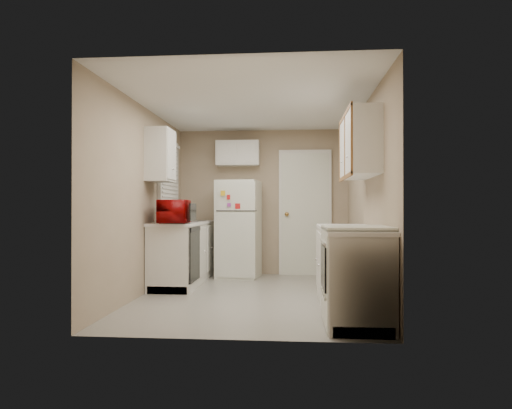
{
  "coord_description": "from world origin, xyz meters",
  "views": [
    {
      "loc": [
        0.51,
        -5.69,
        1.11
      ],
      "look_at": [
        0.0,
        0.5,
        1.15
      ],
      "focal_mm": 32.0,
      "sensor_mm": 36.0,
      "label": 1
    }
  ],
  "objects": [
    {
      "name": "interior_door",
      "position": [
        0.7,
        1.86,
        1.02
      ],
      "size": [
        0.86,
        0.06,
        2.08
      ],
      "primitive_type": "cube",
      "color": "silver",
      "rests_on": "floor"
    },
    {
      "name": "wall_back",
      "position": [
        0.0,
        1.9,
        1.2
      ],
      "size": [
        2.8,
        2.8,
        0.0
      ],
      "primitive_type": "plane",
      "color": "tan",
      "rests_on": "floor"
    },
    {
      "name": "dishwasher",
      "position": [
        -0.81,
        0.3,
        0.49
      ],
      "size": [
        0.03,
        0.58,
        0.72
      ],
      "primitive_type": "cube",
      "color": "black",
      "rests_on": "floor"
    },
    {
      "name": "refrigerator",
      "position": [
        -0.36,
        1.52,
        0.77
      ],
      "size": [
        0.7,
        0.69,
        1.54
      ],
      "primitive_type": "cube",
      "rotation": [
        0.0,
        0.0,
        -0.13
      ],
      "color": "silver",
      "rests_on": "floor"
    },
    {
      "name": "soap_bottle",
      "position": [
        -1.15,
        1.55,
        1.0
      ],
      "size": [
        0.08,
        0.08,
        0.17
      ],
      "primitive_type": "imported",
      "rotation": [
        0.0,
        0.0,
        -0.03
      ],
      "color": "white",
      "rests_on": "left_counter"
    },
    {
      "name": "microwave",
      "position": [
        -1.06,
        0.2,
        1.05
      ],
      "size": [
        0.59,
        0.38,
        0.37
      ],
      "primitive_type": "imported",
      "rotation": [
        0.0,
        0.0,
        1.7
      ],
      "color": "#840405",
      "rests_on": "left_counter"
    },
    {
      "name": "wall_left",
      "position": [
        -1.4,
        0.0,
        1.2
      ],
      "size": [
        3.8,
        3.8,
        0.0
      ],
      "primitive_type": "plane",
      "color": "tan",
      "rests_on": "floor"
    },
    {
      "name": "right_counter",
      "position": [
        1.1,
        -0.8,
        0.45
      ],
      "size": [
        0.6,
        2.0,
        0.9
      ],
      "primitive_type": "cube",
      "color": "silver",
      "rests_on": "floor"
    },
    {
      "name": "window_blinds",
      "position": [
        -1.36,
        1.05,
        1.6
      ],
      "size": [
        0.1,
        0.98,
        1.08
      ],
      "primitive_type": "cube",
      "color": "silver",
      "rests_on": "wall_left"
    },
    {
      "name": "upper_cabinet_right",
      "position": [
        1.25,
        -0.5,
        1.8
      ],
      "size": [
        0.3,
        1.2,
        0.7
      ],
      "primitive_type": "cube",
      "color": "silver",
      "rests_on": "wall_right"
    },
    {
      "name": "sink",
      "position": [
        -1.1,
        1.05,
        0.86
      ],
      "size": [
        0.54,
        0.74,
        0.16
      ],
      "primitive_type": "cube",
      "color": "gray",
      "rests_on": "left_counter"
    },
    {
      "name": "left_counter",
      "position": [
        -1.1,
        0.9,
        0.45
      ],
      "size": [
        0.6,
        1.8,
        0.9
      ],
      "primitive_type": "cube",
      "color": "silver",
      "rests_on": "floor"
    },
    {
      "name": "wall_front",
      "position": [
        0.0,
        -1.9,
        1.2
      ],
      "size": [
        2.8,
        2.8,
        0.0
      ],
      "primitive_type": "plane",
      "color": "tan",
      "rests_on": "floor"
    },
    {
      "name": "upper_cabinet_left",
      "position": [
        -1.25,
        0.22,
        1.8
      ],
      "size": [
        0.3,
        0.45,
        0.7
      ],
      "primitive_type": "cube",
      "color": "silver",
      "rests_on": "wall_left"
    },
    {
      "name": "wall_right",
      "position": [
        1.4,
        0.0,
        1.2
      ],
      "size": [
        3.8,
        3.8,
        0.0
      ],
      "primitive_type": "plane",
      "color": "tan",
      "rests_on": "floor"
    },
    {
      "name": "ceiling",
      "position": [
        0.0,
        0.0,
        2.4
      ],
      "size": [
        3.8,
        3.8,
        0.0
      ],
      "primitive_type": "plane",
      "color": "white",
      "rests_on": "floor"
    },
    {
      "name": "stove",
      "position": [
        1.11,
        -1.35,
        0.47
      ],
      "size": [
        0.64,
        0.78,
        0.94
      ],
      "primitive_type": "cube",
      "rotation": [
        0.0,
        0.0,
        0.01
      ],
      "color": "silver",
      "rests_on": "floor"
    },
    {
      "name": "cabinet_over_fridge",
      "position": [
        -0.4,
        1.75,
        2.0
      ],
      "size": [
        0.7,
        0.3,
        0.4
      ],
      "primitive_type": "cube",
      "color": "silver",
      "rests_on": "wall_back"
    },
    {
      "name": "floor",
      "position": [
        0.0,
        0.0,
        0.0
      ],
      "size": [
        3.8,
        3.8,
        0.0
      ],
      "primitive_type": "plane",
      "color": "#ABA79C",
      "rests_on": "ground"
    }
  ]
}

